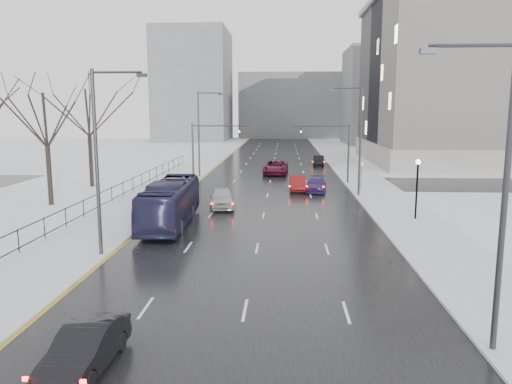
% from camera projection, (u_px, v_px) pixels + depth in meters
% --- Properties ---
extents(road, '(16.00, 150.00, 0.04)m').
position_uv_depth(road, '(272.00, 170.00, 66.11)').
color(road, black).
rests_on(road, ground).
extents(cross_road, '(130.00, 10.00, 0.04)m').
position_uv_depth(cross_road, '(270.00, 183.00, 54.29)').
color(cross_road, black).
rests_on(cross_road, ground).
extents(sidewalk_left, '(5.00, 150.00, 0.16)m').
position_uv_depth(sidewalk_left, '(194.00, 169.00, 66.68)').
color(sidewalk_left, silver).
rests_on(sidewalk_left, ground).
extents(sidewalk_right, '(5.00, 150.00, 0.16)m').
position_uv_depth(sidewalk_right, '(352.00, 170.00, 65.53)').
color(sidewalk_right, silver).
rests_on(sidewalk_right, ground).
extents(park_strip, '(14.00, 150.00, 0.12)m').
position_uv_depth(park_strip, '(124.00, 169.00, 67.21)').
color(park_strip, white).
rests_on(park_strip, ground).
extents(tree_park_d, '(8.75, 8.75, 12.50)m').
position_uv_depth(tree_park_d, '(52.00, 206.00, 41.48)').
color(tree_park_d, black).
rests_on(tree_park_d, ground).
extents(tree_park_e, '(9.45, 9.45, 13.50)m').
position_uv_depth(tree_park_e, '(92.00, 187.00, 51.36)').
color(tree_park_e, black).
rests_on(tree_park_e, ground).
extents(iron_fence, '(0.06, 70.00, 1.30)m').
position_uv_depth(iron_fence, '(89.00, 205.00, 37.13)').
color(iron_fence, black).
rests_on(iron_fence, sidewalk_left).
extents(streetlight_r_near, '(2.95, 0.25, 10.00)m').
position_uv_depth(streetlight_r_near, '(498.00, 184.00, 15.50)').
color(streetlight_r_near, '#2D2D33').
rests_on(streetlight_r_near, ground).
extents(streetlight_r_mid, '(2.95, 0.25, 10.00)m').
position_uv_depth(streetlight_r_mid, '(358.00, 135.00, 45.05)').
color(streetlight_r_mid, '#2D2D33').
rests_on(streetlight_r_mid, ground).
extents(streetlight_l_near, '(2.95, 0.25, 10.00)m').
position_uv_depth(streetlight_l_near, '(100.00, 154.00, 26.25)').
color(streetlight_l_near, '#2D2D33').
rests_on(streetlight_l_near, ground).
extents(streetlight_l_far, '(2.95, 0.25, 10.00)m').
position_uv_depth(streetlight_l_far, '(201.00, 130.00, 57.77)').
color(streetlight_l_far, '#2D2D33').
rests_on(streetlight_l_far, ground).
extents(lamppost_r_mid, '(0.36, 0.36, 4.28)m').
position_uv_depth(lamppost_r_mid, '(417.00, 180.00, 35.48)').
color(lamppost_r_mid, black).
rests_on(lamppost_r_mid, sidewalk_right).
extents(mast_signal_right, '(6.10, 0.33, 6.50)m').
position_uv_depth(mast_signal_right, '(339.00, 146.00, 53.22)').
color(mast_signal_right, '#2D2D33').
rests_on(mast_signal_right, ground).
extents(mast_signal_left, '(6.10, 0.33, 6.50)m').
position_uv_depth(mast_signal_left, '(203.00, 145.00, 54.03)').
color(mast_signal_left, '#2D2D33').
rests_on(mast_signal_left, ground).
extents(no_uturn_sign, '(0.60, 0.06, 2.70)m').
position_uv_depth(no_uturn_sign, '(361.00, 167.00, 49.47)').
color(no_uturn_sign, '#2D2D33').
rests_on(no_uturn_sign, sidewalk_right).
extents(civic_building, '(41.00, 31.00, 24.80)m').
position_uv_depth(civic_building, '(510.00, 87.00, 74.18)').
color(civic_building, gray).
rests_on(civic_building, ground).
extents(bldg_far_right, '(24.00, 20.00, 22.00)m').
position_uv_depth(bldg_far_right, '(397.00, 96.00, 116.96)').
color(bldg_far_right, slate).
rests_on(bldg_far_right, ground).
extents(bldg_far_left, '(18.00, 22.00, 28.00)m').
position_uv_depth(bldg_far_left, '(194.00, 86.00, 129.08)').
color(bldg_far_left, slate).
rests_on(bldg_far_left, ground).
extents(bldg_far_center, '(30.00, 18.00, 18.00)m').
position_uv_depth(bldg_far_center, '(293.00, 106.00, 143.24)').
color(bldg_far_center, slate).
rests_on(bldg_far_center, ground).
extents(sedan_left_near, '(1.60, 4.24, 1.38)m').
position_uv_depth(sedan_left_near, '(85.00, 348.00, 15.17)').
color(sedan_left_near, black).
rests_on(sedan_left_near, road).
extents(bus, '(2.96, 11.03, 3.05)m').
position_uv_depth(bus, '(170.00, 203.00, 34.44)').
color(bus, '#222141').
rests_on(bus, road).
extents(sedan_center_near, '(2.54, 4.98, 1.62)m').
position_uv_depth(sedan_center_near, '(222.00, 198.00, 40.47)').
color(sedan_center_near, '#A8AAAC').
rests_on(sedan_center_near, road).
extents(sedan_right_near, '(1.57, 4.43, 1.46)m').
position_uv_depth(sedan_right_near, '(298.00, 183.00, 48.91)').
color(sedan_right_near, maroon).
rests_on(sedan_right_near, road).
extents(sedan_right_cross, '(3.20, 6.32, 1.71)m').
position_uv_depth(sedan_right_cross, '(276.00, 167.00, 61.51)').
color(sedan_right_cross, '#480C23').
rests_on(sedan_right_cross, road).
extents(sedan_right_far, '(2.40, 4.77, 1.33)m').
position_uv_depth(sedan_right_far, '(316.00, 185.00, 48.54)').
color(sedan_right_far, '#321E5C').
rests_on(sedan_right_far, road).
extents(sedan_right_distant, '(1.79, 4.39, 1.41)m').
position_uv_depth(sedan_right_distant, '(319.00, 161.00, 71.06)').
color(sedan_right_distant, black).
rests_on(sedan_right_distant, road).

